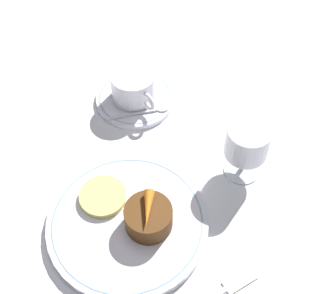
% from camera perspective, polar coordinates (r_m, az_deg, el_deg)
% --- Properties ---
extents(ground_plane, '(3.00, 3.00, 0.00)m').
position_cam_1_polar(ground_plane, '(0.75, -3.32, -7.82)').
color(ground_plane, white).
extents(dinner_plate, '(0.25, 0.25, 0.01)m').
position_cam_1_polar(dinner_plate, '(0.73, -4.94, -9.20)').
color(dinner_plate, white).
rests_on(dinner_plate, ground_plane).
extents(saucer, '(0.15, 0.15, 0.01)m').
position_cam_1_polar(saucer, '(0.89, -4.00, 5.96)').
color(saucer, white).
rests_on(saucer, ground_plane).
extents(coffee_cup, '(0.11, 0.08, 0.06)m').
position_cam_1_polar(coffee_cup, '(0.86, -4.20, 7.48)').
color(coffee_cup, white).
rests_on(coffee_cup, saucer).
extents(spoon, '(0.05, 0.11, 0.00)m').
position_cam_1_polar(spoon, '(0.86, -2.64, 4.31)').
color(spoon, silver).
rests_on(spoon, saucer).
extents(wine_glass, '(0.07, 0.07, 0.11)m').
position_cam_1_polar(wine_glass, '(0.74, 9.61, 0.38)').
color(wine_glass, silver).
rests_on(wine_glass, ground_plane).
extents(dessert_cake, '(0.07, 0.07, 0.04)m').
position_cam_1_polar(dessert_cake, '(0.71, -2.39, -8.59)').
color(dessert_cake, '#563314').
rests_on(dessert_cake, dinner_plate).
extents(carrot_garnish, '(0.05, 0.05, 0.02)m').
position_cam_1_polar(carrot_garnish, '(0.68, -2.47, -7.47)').
color(carrot_garnish, orange).
rests_on(carrot_garnish, dessert_cake).
extents(pineapple_slice, '(0.07, 0.07, 0.01)m').
position_cam_1_polar(pineapple_slice, '(0.75, -7.94, -5.99)').
color(pineapple_slice, '#EFE075').
rests_on(pineapple_slice, dinner_plate).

